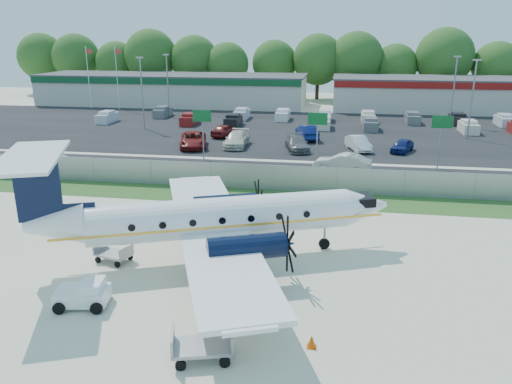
% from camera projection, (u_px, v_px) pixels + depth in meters
% --- Properties ---
extents(ground, '(170.00, 170.00, 0.00)m').
position_uv_depth(ground, '(237.00, 268.00, 26.13)').
color(ground, beige).
rests_on(ground, ground).
extents(grass_verge, '(170.00, 4.00, 0.02)m').
position_uv_depth(grass_verge, '(269.00, 197.00, 37.43)').
color(grass_verge, '#2D561E').
rests_on(grass_verge, ground).
extents(access_road, '(170.00, 8.00, 0.02)m').
position_uv_depth(access_road, '(280.00, 173.00, 44.02)').
color(access_road, black).
rests_on(access_road, ground).
extents(parking_lot, '(170.00, 32.00, 0.02)m').
position_uv_depth(parking_lot, '(299.00, 131.00, 63.79)').
color(parking_lot, black).
rests_on(parking_lot, ground).
extents(perimeter_fence, '(120.00, 0.06, 1.99)m').
position_uv_depth(perimeter_fence, '(273.00, 178.00, 39.01)').
color(perimeter_fence, gray).
rests_on(perimeter_fence, ground).
extents(building_west, '(46.40, 12.40, 5.24)m').
position_uv_depth(building_west, '(173.00, 89.00, 87.40)').
color(building_west, beige).
rests_on(building_west, ground).
extents(building_east, '(44.40, 12.40, 5.24)m').
position_uv_depth(building_east, '(473.00, 94.00, 79.68)').
color(building_east, beige).
rests_on(building_east, ground).
extents(sign_left, '(1.80, 0.26, 5.00)m').
position_uv_depth(sign_left, '(202.00, 123.00, 47.85)').
color(sign_left, gray).
rests_on(sign_left, ground).
extents(sign_mid, '(1.80, 0.26, 5.00)m').
position_uv_depth(sign_mid, '(317.00, 126.00, 46.15)').
color(sign_mid, gray).
rests_on(sign_mid, ground).
extents(sign_right, '(1.80, 0.26, 5.00)m').
position_uv_depth(sign_right, '(441.00, 130.00, 44.45)').
color(sign_right, gray).
rests_on(sign_right, ground).
extents(flagpole_west, '(1.06, 0.12, 10.00)m').
position_uv_depth(flagpole_west, '(89.00, 74.00, 81.77)').
color(flagpole_west, white).
rests_on(flagpole_west, ground).
extents(flagpole_east, '(1.06, 0.12, 10.00)m').
position_uv_depth(flagpole_east, '(117.00, 74.00, 81.00)').
color(flagpole_east, white).
rests_on(flagpole_east, ground).
extents(light_pole_nw, '(0.90, 0.35, 9.09)m').
position_uv_depth(light_pole_nw, '(142.00, 88.00, 63.43)').
color(light_pole_nw, gray).
rests_on(light_pole_nw, ground).
extents(light_pole_ne, '(0.90, 0.35, 9.09)m').
position_uv_depth(light_pole_ne, '(473.00, 94.00, 57.25)').
color(light_pole_ne, gray).
rests_on(light_pole_ne, ground).
extents(light_pole_sw, '(0.90, 0.35, 9.09)m').
position_uv_depth(light_pole_sw, '(168.00, 81.00, 72.84)').
color(light_pole_sw, gray).
rests_on(light_pole_sw, ground).
extents(light_pole_se, '(0.90, 0.35, 9.09)m').
position_uv_depth(light_pole_se, '(454.00, 86.00, 66.67)').
color(light_pole_se, gray).
rests_on(light_pole_se, ground).
extents(tree_line, '(112.00, 6.00, 14.00)m').
position_uv_depth(tree_line, '(313.00, 99.00, 95.80)').
color(tree_line, '#275418').
rests_on(tree_line, ground).
extents(aircraft, '(20.13, 19.57, 6.22)m').
position_uv_depth(aircraft, '(214.00, 217.00, 26.46)').
color(aircraft, white).
rests_on(aircraft, ground).
extents(pushback_tug, '(2.47, 1.96, 1.23)m').
position_uv_depth(pushback_tug, '(85.00, 294.00, 22.30)').
color(pushback_tug, white).
rests_on(pushback_tug, ground).
extents(baggage_cart_near, '(2.57, 1.94, 1.20)m').
position_uv_depth(baggage_cart_near, '(202.00, 345.00, 18.63)').
color(baggage_cart_near, gray).
rests_on(baggage_cart_near, ground).
extents(baggage_cart_far, '(2.11, 1.60, 0.98)m').
position_uv_depth(baggage_cart_far, '(114.00, 253.00, 26.73)').
color(baggage_cart_far, gray).
rests_on(baggage_cart_far, ground).
extents(cone_nose, '(0.37, 0.37, 0.53)m').
position_uv_depth(cone_nose, '(312.00, 342.00, 19.39)').
color(cone_nose, '#D94A06').
rests_on(cone_nose, ground).
extents(cone_port_wing, '(0.37, 0.37, 0.53)m').
position_uv_depth(cone_port_wing, '(205.00, 306.00, 21.91)').
color(cone_port_wing, '#D94A06').
rests_on(cone_port_wing, ground).
extents(cone_starboard_wing, '(0.39, 0.39, 0.56)m').
position_uv_depth(cone_starboard_wing, '(189.00, 183.00, 40.19)').
color(cone_starboard_wing, '#D94A06').
rests_on(cone_starboard_wing, ground).
extents(road_car_west, '(5.37, 2.95, 1.68)m').
position_uv_depth(road_car_west, '(43.00, 166.00, 46.50)').
color(road_car_west, silver).
rests_on(road_car_west, ground).
extents(road_car_mid, '(5.27, 2.73, 1.65)m').
position_uv_depth(road_car_mid, '(342.00, 172.00, 44.49)').
color(road_car_mid, beige).
rests_on(road_car_mid, ground).
extents(parked_car_a, '(4.17, 6.45, 1.65)m').
position_uv_depth(parked_car_a, '(193.00, 147.00, 54.27)').
color(parked_car_a, maroon).
rests_on(parked_car_a, ground).
extents(parked_car_b, '(2.38, 5.62, 1.62)m').
position_uv_depth(parked_car_b, '(237.00, 147.00, 54.63)').
color(parked_car_b, beige).
rests_on(parked_car_b, ground).
extents(parked_car_c, '(3.24, 5.59, 1.52)m').
position_uv_depth(parked_car_c, '(297.00, 150.00, 52.85)').
color(parked_car_c, '#595B5E').
rests_on(parked_car_c, ground).
extents(parked_car_d, '(2.93, 4.87, 1.51)m').
position_uv_depth(parked_car_d, '(358.00, 150.00, 52.84)').
color(parked_car_d, silver).
rests_on(parked_car_d, ground).
extents(parked_car_e, '(3.05, 4.26, 1.35)m').
position_uv_depth(parked_car_e, '(402.00, 152.00, 52.07)').
color(parked_car_e, navy).
rests_on(parked_car_e, ground).
extents(parked_car_f, '(2.98, 4.74, 1.50)m').
position_uv_depth(parked_car_f, '(225.00, 137.00, 60.06)').
color(parked_car_f, maroon).
rests_on(parked_car_f, ground).
extents(parked_car_g, '(3.19, 5.41, 1.68)m').
position_uv_depth(parked_car_g, '(307.00, 139.00, 58.45)').
color(parked_car_g, navy).
rests_on(parked_car_g, ground).
extents(far_parking_rows, '(56.00, 10.00, 1.60)m').
position_uv_depth(far_parking_rows, '(302.00, 124.00, 68.50)').
color(far_parking_rows, gray).
rests_on(far_parking_rows, ground).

